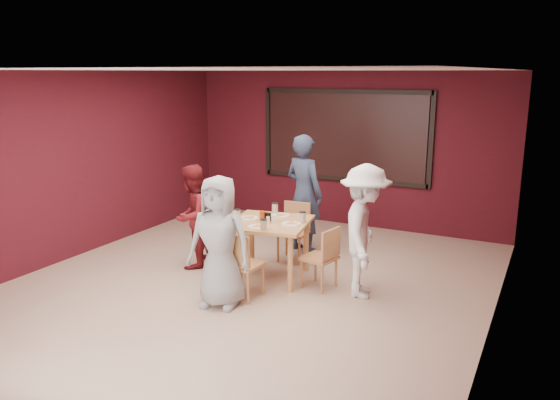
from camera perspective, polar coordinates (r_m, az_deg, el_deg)
The scene contains 11 objects.
floor at distance 7.34m, azimuth -3.33°, elevation -8.99°, with size 7.00×7.00×0.00m, color tan.
window_blinds at distance 9.99m, azimuth 6.69°, elevation 6.68°, with size 3.00×0.02×1.50m, color black.
dining_table at distance 7.40m, azimuth -1.09°, elevation -3.00°, with size 1.19×1.19×0.96m.
chair_front at distance 6.79m, azimuth -4.14°, elevation -6.43°, with size 0.45×0.45×0.87m.
chair_back at distance 8.22m, azimuth 1.53°, elevation -2.91°, with size 0.45×0.45×0.86m.
chair_left at distance 7.89m, azimuth -5.71°, elevation -3.54°, with size 0.47×0.47×0.90m.
chair_right at distance 7.11m, azimuth 4.57°, elevation -5.73°, with size 0.47×0.47×0.83m.
diner_front at distance 6.55m, azimuth -6.35°, elevation -4.36°, with size 0.79×0.51×1.61m, color #A0A0A0.
diner_back at distance 8.50m, azimuth 2.53°, elevation 0.67°, with size 0.68×0.44×1.86m, color #2D3750.
diner_left at distance 7.94m, azimuth -9.15°, elevation -1.70°, with size 0.73×0.57×1.50m, color maroon.
diner_right at distance 6.87m, azimuth 8.82°, elevation -3.26°, with size 1.09×0.63×1.68m, color white.
Camera 1 is at (3.48, -5.84, 2.77)m, focal length 35.00 mm.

